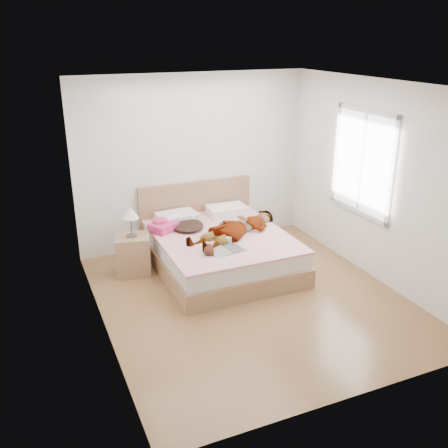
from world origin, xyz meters
The scene contains 11 objects.
ground centered at (0.00, 0.00, 0.00)m, with size 4.00×4.00×0.00m, color #512B19.
woman centered at (0.22, 0.93, 0.62)m, with size 0.60×1.59×0.22m, color white.
hair centered at (-0.35, 1.38, 0.55)m, with size 0.46×0.57×0.08m, color black.
phone centered at (-0.28, 1.33, 0.68)m, with size 0.04×0.09×0.01m, color silver.
room_shell centered at (1.77, 0.30, 1.50)m, with size 4.00×4.00×4.00m.
bed centered at (0.00, 1.04, 0.28)m, with size 1.80×2.08×1.00m.
towel centered at (-0.70, 1.41, 0.59)m, with size 0.46×0.43×0.19m.
magazine centered at (-0.14, 0.42, 0.52)m, with size 0.49×0.36×0.03m.
coffee_mug centered at (-0.02, 0.64, 0.55)m, with size 0.12×0.10×0.09m.
plush_toy centered at (-0.39, 0.41, 0.57)m, with size 0.18×0.23×0.11m.
nightstand centered at (-1.17, 1.28, 0.32)m, with size 0.53×0.50×0.97m.
Camera 1 is at (-2.48, -4.93, 3.12)m, focal length 40.00 mm.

